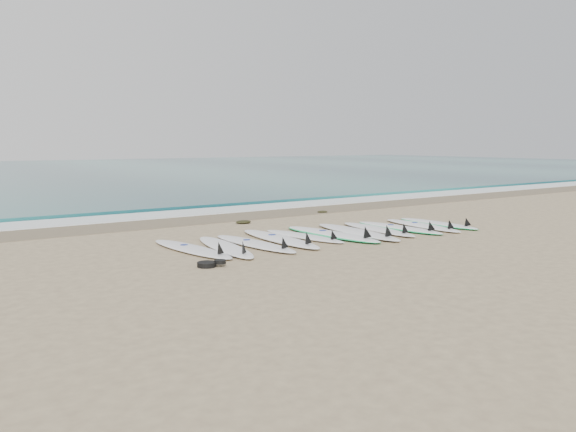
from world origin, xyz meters
TOP-DOWN VIEW (x-y plane):
  - ground at (0.00, 0.00)m, footprint 120.00×120.00m
  - ocean at (0.00, 32.50)m, footprint 120.00×55.00m
  - wet_sand_band at (0.00, 4.10)m, footprint 120.00×1.80m
  - foam_band at (0.00, 5.50)m, footprint 120.00×1.40m
  - wave_crest at (0.00, 7.00)m, footprint 120.00×1.00m
  - surfboard_0 at (-3.29, 0.09)m, footprint 0.87×2.64m
  - surfboard_1 at (-2.68, -0.09)m, footprint 0.87×2.65m
  - surfboard_2 at (-2.01, -0.10)m, footprint 0.78×2.62m
  - surfboard_3 at (-1.30, 0.07)m, footprint 0.63×2.84m
  - surfboard_4 at (-0.64, 0.09)m, footprint 0.86×2.38m
  - surfboard_5 at (0.01, -0.03)m, footprint 0.96×2.91m
  - surfboard_6 at (0.65, -0.17)m, footprint 0.76×2.92m
  - surfboard_7 at (1.34, -0.11)m, footprint 0.69×2.56m
  - surfboard_8 at (1.95, -0.17)m, footprint 0.81×2.58m
  - surfboard_9 at (2.66, -0.27)m, footprint 0.69×2.53m
  - surfboard_10 at (3.27, -0.21)m, footprint 0.64×2.45m
  - seaweed_near at (-0.63, 2.83)m, footprint 0.41×0.32m
  - seaweed_far at (2.40, 3.42)m, footprint 0.33×0.25m
  - leash_coil at (-3.62, -1.26)m, footprint 0.46×0.36m

SIDE VIEW (x-z plane):
  - ground at x=0.00m, z-range 0.00..0.00m
  - wet_sand_band at x=0.00m, z-range 0.00..0.01m
  - ocean at x=0.00m, z-range 0.00..0.03m
  - foam_band at x=0.00m, z-range 0.00..0.04m
  - seaweed_far at x=2.40m, z-range 0.00..0.06m
  - seaweed_near at x=-0.63m, z-range 0.00..0.08m
  - surfboard_10 at x=3.27m, z-range -0.11..0.20m
  - surfboard_8 at x=1.95m, z-range -0.11..0.21m
  - leash_coil at x=-3.62m, z-range -0.01..0.10m
  - wave_crest at x=0.00m, z-range 0.00..0.10m
  - surfboard_4 at x=-0.64m, z-range -0.10..0.20m
  - surfboard_5 at x=0.01m, z-range -0.13..0.23m
  - surfboard_9 at x=2.66m, z-range -0.10..0.22m
  - surfboard_7 at x=1.34m, z-range -0.11..0.22m
  - surfboard_2 at x=-2.01m, z-range -0.11..0.22m
  - surfboard_0 at x=-3.29m, z-range -0.11..0.22m
  - surfboard_1 at x=-2.68m, z-range -0.11..0.22m
  - surfboard_3 at x=-1.30m, z-range -0.12..0.24m
  - surfboard_6 at x=0.65m, z-range -0.12..0.25m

